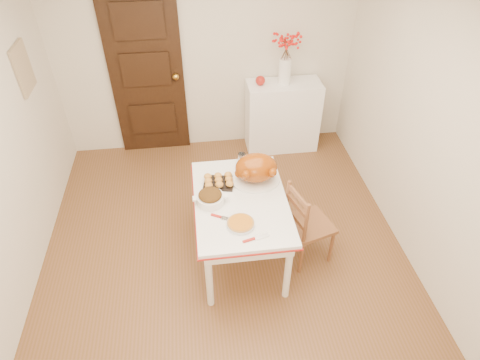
{
  "coord_description": "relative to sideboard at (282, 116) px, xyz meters",
  "views": [
    {
      "loc": [
        -0.2,
        -2.62,
        3.12
      ],
      "look_at": [
        0.15,
        0.05,
        0.9
      ],
      "focal_mm": 30.71,
      "sensor_mm": 36.0,
      "label": 1
    }
  ],
  "objects": [
    {
      "name": "wall_right",
      "position": [
        0.84,
        -1.78,
        0.8
      ],
      "size": [
        0.0,
        4.0,
        2.5
      ],
      "primitive_type": "cube",
      "color": "beige",
      "rests_on": "ground"
    },
    {
      "name": "berry_vase",
      "position": [
        -0.01,
        0.0,
        0.77
      ],
      "size": [
        0.33,
        0.33,
        0.64
      ],
      "primitive_type": null,
      "color": "white",
      "rests_on": "sideboard"
    },
    {
      "name": "sideboard",
      "position": [
        0.0,
        0.0,
        0.0
      ],
      "size": [
        0.89,
        0.4,
        0.89
      ],
      "primitive_type": "cube",
      "color": "white",
      "rests_on": "floor"
    },
    {
      "name": "pumpkin_pie",
      "position": [
        -0.81,
        -2.09,
        0.29
      ],
      "size": [
        0.25,
        0.25,
        0.05
      ],
      "primitive_type": "cylinder",
      "rotation": [
        0.0,
        0.0,
        -0.09
      ],
      "color": "#B66412",
      "rests_on": "kitchen_table"
    },
    {
      "name": "kitchen_table",
      "position": [
        -0.77,
        -1.78,
        -0.09
      ],
      "size": [
        0.82,
        1.2,
        0.72
      ],
      "primitive_type": null,
      "color": "white",
      "rests_on": "floor"
    },
    {
      "name": "wall_back",
      "position": [
        -0.91,
        0.22,
        0.8
      ],
      "size": [
        3.5,
        0.0,
        2.5
      ],
      "primitive_type": "cube",
      "color": "beige",
      "rests_on": "ground"
    },
    {
      "name": "apple",
      "position": [
        -0.3,
        0.0,
        0.5
      ],
      "size": [
        0.11,
        0.11,
        0.11
      ],
      "primitive_type": "sphere",
      "color": "#A11A12",
      "rests_on": "sideboard"
    },
    {
      "name": "carving_knife",
      "position": [
        -0.92,
        -2.0,
        0.28
      ],
      "size": [
        0.25,
        0.17,
        0.01
      ],
      "primitive_type": null,
      "rotation": [
        0.0,
        0.0,
        -0.49
      ],
      "color": "silver",
      "rests_on": "kitchen_table"
    },
    {
      "name": "photo_board",
      "position": [
        -2.64,
        -0.58,
        1.05
      ],
      "size": [
        0.03,
        0.35,
        0.45
      ],
      "primitive_type": "cube",
      "color": "tan",
      "rests_on": "ground"
    },
    {
      "name": "stuffing_dish",
      "position": [
        -1.03,
        -1.78,
        0.33
      ],
      "size": [
        0.32,
        0.26,
        0.12
      ],
      "primitive_type": null,
      "rotation": [
        0.0,
        0.0,
        0.1
      ],
      "color": "#5B360E",
      "rests_on": "kitchen_table"
    },
    {
      "name": "shaker_pair",
      "position": [
        -0.46,
        -1.32,
        0.32
      ],
      "size": [
        0.09,
        0.04,
        0.09
      ],
      "primitive_type": null,
      "rotation": [
        0.0,
        0.0,
        -0.04
      ],
      "color": "white",
      "rests_on": "kitchen_table"
    },
    {
      "name": "chair_oak",
      "position": [
        -0.14,
        -1.86,
        -0.02
      ],
      "size": [
        0.47,
        0.47,
        0.86
      ],
      "primitive_type": null,
      "rotation": [
        0.0,
        0.0,
        1.86
      ],
      "color": "brown",
      "rests_on": "floor"
    },
    {
      "name": "drinking_glass",
      "position": [
        -0.69,
        -1.27,
        0.33
      ],
      "size": [
        0.07,
        0.07,
        0.12
      ],
      "primitive_type": "cylinder",
      "rotation": [
        0.0,
        0.0,
        -0.01
      ],
      "color": "white",
      "rests_on": "kitchen_table"
    },
    {
      "name": "door_back",
      "position": [
        -1.61,
        0.19,
        0.58
      ],
      "size": [
        0.85,
        0.06,
        2.06
      ],
      "primitive_type": "cube",
      "color": "black",
      "rests_on": "ground"
    },
    {
      "name": "floor",
      "position": [
        -0.91,
        -1.78,
        -0.45
      ],
      "size": [
        3.5,
        4.0,
        0.0
      ],
      "primitive_type": "cube",
      "color": "brown",
      "rests_on": "ground"
    },
    {
      "name": "rolls_tray",
      "position": [
        -0.94,
        -1.54,
        0.31
      ],
      "size": [
        0.3,
        0.26,
        0.07
      ],
      "primitive_type": null,
      "rotation": [
        0.0,
        0.0,
        -0.2
      ],
      "color": "#BA803E",
      "rests_on": "kitchen_table"
    },
    {
      "name": "turkey_platter",
      "position": [
        -0.6,
        -1.55,
        0.41
      ],
      "size": [
        0.51,
        0.45,
        0.28
      ],
      "primitive_type": null,
      "rotation": [
        0.0,
        0.0,
        -0.23
      ],
      "color": "#A03B04",
      "rests_on": "kitchen_table"
    },
    {
      "name": "pie_server",
      "position": [
        -0.71,
        -2.25,
        0.28
      ],
      "size": [
        0.23,
        0.12,
        0.01
      ],
      "primitive_type": null,
      "rotation": [
        0.0,
        0.0,
        0.26
      ],
      "color": "silver",
      "rests_on": "kitchen_table"
    }
  ]
}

